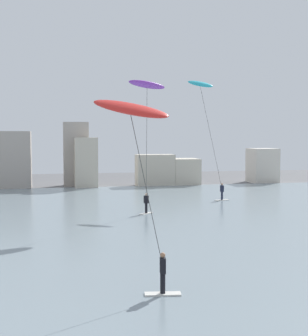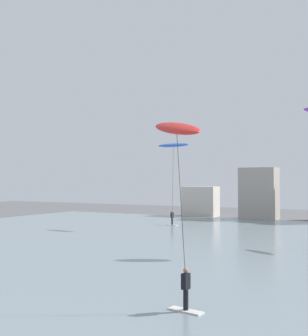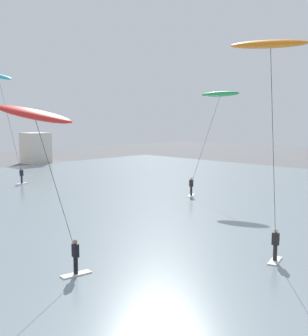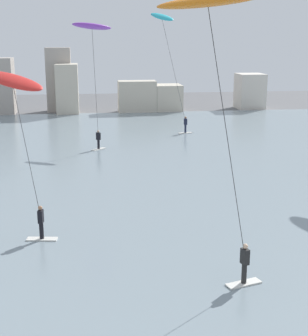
# 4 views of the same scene
# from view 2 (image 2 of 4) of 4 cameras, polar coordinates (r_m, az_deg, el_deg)

# --- Properties ---
(kitesurfer_blue) EXTENTS (3.88, 3.31, 9.11)m
(kitesurfer_blue) POSITION_cam_2_polar(r_m,az_deg,el_deg) (46.82, 2.53, 2.27)
(kitesurfer_blue) COLOR silver
(kitesurfer_blue) RESTS_ON water_bay
(kitesurfer_red) EXTENTS (3.41, 3.01, 7.84)m
(kitesurfer_red) POSITION_cam_2_polar(r_m,az_deg,el_deg) (18.38, 3.07, 3.45)
(kitesurfer_red) COLOR silver
(kitesurfer_red) RESTS_ON water_bay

